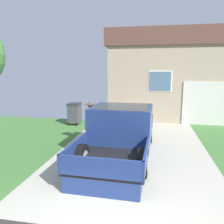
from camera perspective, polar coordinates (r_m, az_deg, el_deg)
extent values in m
cube|color=beige|center=(8.51, 5.53, -9.36)|extent=(5.20, 9.00, 0.06)
cube|color=navy|center=(7.64, 1.87, -9.73)|extent=(1.99, 5.14, 0.42)
cube|color=navy|center=(7.81, 2.47, -3.01)|extent=(2.06, 1.91, 1.22)
cube|color=#1E2833|center=(7.74, 2.49, -0.39)|extent=(1.81, 1.75, 0.51)
cube|color=navy|center=(9.35, 4.03, -2.76)|extent=(2.04, 1.24, 0.59)
cube|color=black|center=(6.17, -0.69, -12.39)|extent=(2.06, 2.11, 0.06)
cube|color=navy|center=(6.36, -9.40, -9.59)|extent=(0.12, 2.05, 0.52)
cube|color=navy|center=(5.96, 8.63, -10.96)|extent=(0.12, 2.05, 0.52)
cube|color=navy|center=(5.19, -3.20, -14.17)|extent=(2.01, 0.12, 0.52)
cube|color=black|center=(8.62, -4.02, 0.06)|extent=(0.11, 0.18, 0.20)
cylinder|color=black|center=(9.41, -1.43, -4.62)|extent=(0.28, 0.81, 0.80)
cylinder|color=#9E9EA3|center=(9.41, -1.43, -4.62)|extent=(0.29, 0.45, 0.44)
cylinder|color=black|center=(9.17, 9.26, -5.15)|extent=(0.28, 0.81, 0.80)
cylinder|color=#9E9EA3|center=(9.17, 9.26, -5.15)|extent=(0.29, 0.45, 0.44)
cylinder|color=black|center=(6.60, -7.84, -11.39)|extent=(0.28, 0.81, 0.80)
cylinder|color=#9E9EA3|center=(6.60, -7.84, -11.39)|extent=(0.29, 0.45, 0.44)
cylinder|color=black|center=(6.26, 7.75, -12.64)|extent=(0.28, 0.81, 0.80)
cylinder|color=#9E9EA3|center=(6.26, 7.75, -12.64)|extent=(0.29, 0.45, 0.44)
cylinder|color=navy|center=(8.97, -6.26, -5.12)|extent=(0.16, 0.16, 0.90)
cylinder|color=navy|center=(8.79, -4.39, -5.42)|extent=(0.16, 0.16, 0.90)
cylinder|color=gold|center=(8.72, -5.41, -0.92)|extent=(0.31, 0.31, 0.54)
cylinder|color=brown|center=(8.83, -6.38, -1.24)|extent=(0.09, 0.09, 0.61)
cylinder|color=brown|center=(8.63, -4.41, -1.48)|extent=(0.09, 0.09, 0.61)
sphere|color=brown|center=(8.65, -5.46, 1.63)|extent=(0.21, 0.21, 0.21)
cylinder|color=brown|center=(8.64, -5.46, 1.93)|extent=(0.46, 0.46, 0.01)
cone|color=brown|center=(8.63, -5.47, 2.31)|extent=(0.22, 0.22, 0.12)
cube|color=#B24C56|center=(8.77, -5.65, -7.88)|extent=(0.36, 0.18, 0.19)
torus|color=#B24C56|center=(8.73, -5.67, -6.98)|extent=(0.33, 0.02, 0.33)
cube|color=tan|center=(15.71, 17.00, 7.18)|extent=(8.61, 6.34, 4.15)
cube|color=brown|center=(15.80, 17.51, 16.44)|extent=(8.95, 6.59, 0.94)
cube|color=silver|center=(12.84, 23.38, 1.94)|extent=(2.72, 0.06, 2.28)
cube|color=slate|center=(12.41, 12.08, 7.62)|extent=(1.10, 0.05, 1.00)
cube|color=silver|center=(12.43, 12.08, 7.62)|extent=(1.23, 0.02, 1.12)
cube|color=#424247|center=(12.24, -9.45, -0.44)|extent=(0.58, 0.68, 0.95)
cube|color=#2E2E31|center=(12.15, -9.52, 1.99)|extent=(0.60, 0.71, 0.10)
cylinder|color=black|center=(12.17, -10.79, -2.84)|extent=(0.05, 0.18, 0.18)
cylinder|color=black|center=(12.01, -8.83, -2.95)|extent=(0.05, 0.18, 0.18)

